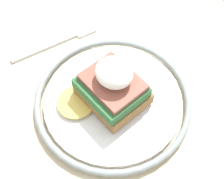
% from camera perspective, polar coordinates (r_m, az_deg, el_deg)
% --- Properties ---
extents(dining_table, '(0.95, 0.70, 0.77)m').
position_cam_1_polar(dining_table, '(0.59, -4.30, -12.32)').
color(dining_table, '#C6B28E').
rests_on(dining_table, ground_plane).
extents(plate, '(0.24, 0.24, 0.02)m').
position_cam_1_polar(plate, '(0.48, 0.00, -1.75)').
color(plate, white).
rests_on(plate, dining_table).
extents(sandwich, '(0.10, 0.12, 0.08)m').
position_cam_1_polar(sandwich, '(0.45, -0.21, 0.65)').
color(sandwich, olive).
rests_on(sandwich, plate).
extents(fork, '(0.04, 0.16, 0.00)m').
position_cam_1_polar(fork, '(0.56, -9.73, 8.64)').
color(fork, silver).
rests_on(fork, dining_table).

